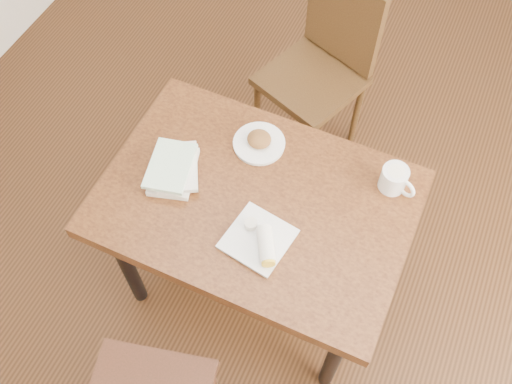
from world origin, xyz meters
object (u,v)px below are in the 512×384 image
at_px(plate_burrito, 260,241).
at_px(coffee_mug, 395,179).
at_px(book_stack, 174,169).
at_px(table, 256,212).
at_px(chair_far, 324,60).
at_px(plate_scone, 259,142).

bearing_deg(plate_burrito, coffee_mug, 50.14).
height_order(plate_burrito, book_stack, plate_burrito).
height_order(coffee_mug, book_stack, coffee_mug).
height_order(table, book_stack, book_stack).
bearing_deg(coffee_mug, plate_burrito, -129.86).
relative_size(table, chair_far, 1.17).
distance_m(chair_far, plate_scone, 0.74).
bearing_deg(chair_far, book_stack, -104.50).
height_order(table, chair_far, chair_far).
height_order(plate_scone, book_stack, plate_scone).
xyz_separation_m(table, book_stack, (-0.32, -0.02, 0.12)).
xyz_separation_m(plate_burrito, book_stack, (-0.41, 0.13, 0.01)).
xyz_separation_m(chair_far, plate_burrito, (0.16, -1.09, 0.22)).
xyz_separation_m(plate_scone, coffee_mug, (0.52, 0.03, 0.03)).
bearing_deg(coffee_mug, table, -149.36).
relative_size(coffee_mug, plate_burrito, 0.58).
bearing_deg(plate_burrito, book_stack, 161.90).
bearing_deg(chair_far, plate_scone, -91.25).
bearing_deg(book_stack, coffee_mug, 20.19).
relative_size(plate_scone, book_stack, 0.74).
relative_size(plate_burrito, book_stack, 0.90).
bearing_deg(plate_burrito, chair_far, 98.38).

